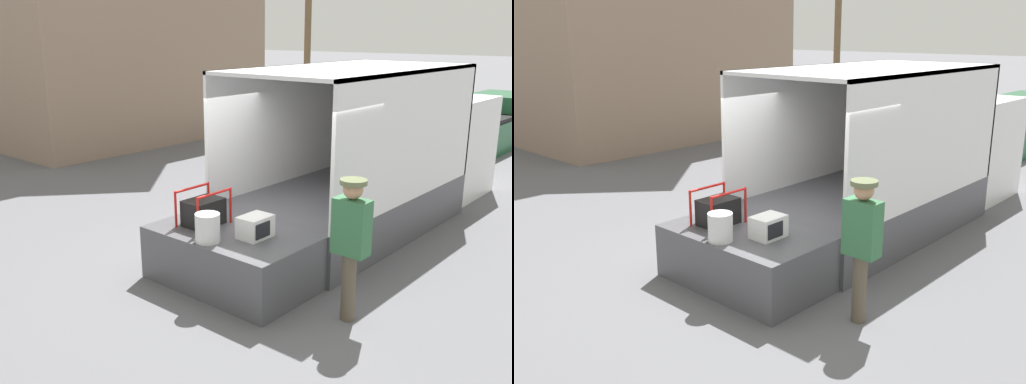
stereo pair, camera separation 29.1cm
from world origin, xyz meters
TOP-DOWN VIEW (x-y plane):
  - ground_plane at (0.00, 0.00)m, footprint 160.00×160.00m
  - box_truck at (3.98, -0.00)m, footprint 6.81×2.43m
  - tailgate_deck at (-0.70, 0.00)m, footprint 1.40×2.31m
  - microwave at (-0.66, -0.41)m, footprint 0.45×0.35m
  - portable_generator at (-0.72, 0.50)m, footprint 0.69×0.49m
  - orange_bucket at (-1.19, -0.03)m, footprint 0.33×0.33m
  - worker_person at (-0.53, -1.82)m, footprint 0.33×0.44m
  - pickup_truck_green at (12.60, 0.89)m, footprint 5.33×1.83m
  - utility_pole at (13.85, 9.19)m, footprint 1.80×0.28m

SIDE VIEW (x-z plane):
  - ground_plane at x=0.00m, z-range 0.00..0.00m
  - tailgate_deck at x=-0.70m, z-range 0.00..0.79m
  - pickup_truck_green at x=12.60m, z-range -0.13..1.41m
  - box_truck at x=3.98m, z-range -0.56..2.35m
  - microwave at x=-0.66m, z-range 0.79..1.10m
  - orange_bucket at x=-1.19m, z-range 0.79..1.18m
  - portable_generator at x=-0.72m, z-range 0.72..1.26m
  - worker_person at x=-0.53m, z-range 0.22..2.04m
  - utility_pole at x=13.85m, z-range 0.15..7.26m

